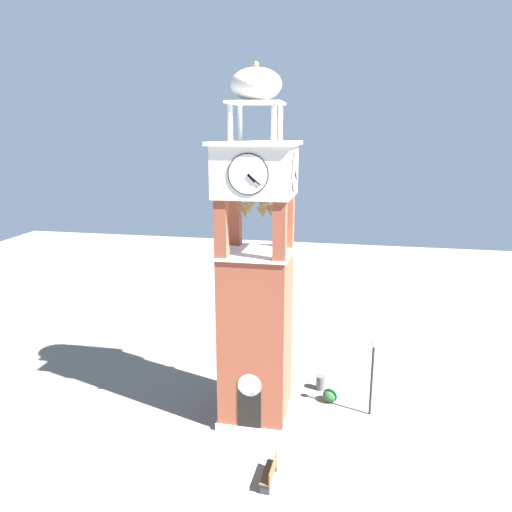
# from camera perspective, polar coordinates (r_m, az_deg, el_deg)

# --- Properties ---
(ground) EXTENTS (80.00, 80.00, 0.00)m
(ground) POSITION_cam_1_polar(r_m,az_deg,el_deg) (26.46, 0.00, -17.79)
(ground) COLOR gray
(clock_tower) EXTENTS (3.74, 3.74, 16.85)m
(clock_tower) POSITION_cam_1_polar(r_m,az_deg,el_deg) (23.53, -0.00, -3.54)
(clock_tower) COLOR brown
(clock_tower) RESTS_ON ground
(park_bench) EXTENTS (0.51, 1.62, 0.95)m
(park_bench) POSITION_cam_1_polar(r_m,az_deg,el_deg) (22.17, 1.63, -23.49)
(park_bench) COLOR brown
(park_bench) RESTS_ON ground
(lamp_post) EXTENTS (0.36, 0.36, 4.04)m
(lamp_post) POSITION_cam_1_polar(r_m,az_deg,el_deg) (25.87, 13.21, -11.94)
(lamp_post) COLOR black
(lamp_post) RESTS_ON ground
(trash_bin) EXTENTS (0.52, 0.52, 0.80)m
(trash_bin) POSITION_cam_1_polar(r_m,az_deg,el_deg) (28.74, 7.44, -14.19)
(trash_bin) COLOR #4C4C51
(trash_bin) RESTS_ON ground
(shrub_near_entry) EXTENTS (0.79, 0.79, 0.73)m
(shrub_near_entry) POSITION_cam_1_polar(r_m,az_deg,el_deg) (27.71, 8.49, -15.48)
(shrub_near_entry) COLOR #234C28
(shrub_near_entry) RESTS_ON ground
(shrub_left_of_tower) EXTENTS (1.09, 1.09, 0.63)m
(shrub_left_of_tower) POSITION_cam_1_polar(r_m,az_deg,el_deg) (28.86, -0.50, -14.12)
(shrub_left_of_tower) COLOR #234C28
(shrub_left_of_tower) RESTS_ON ground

